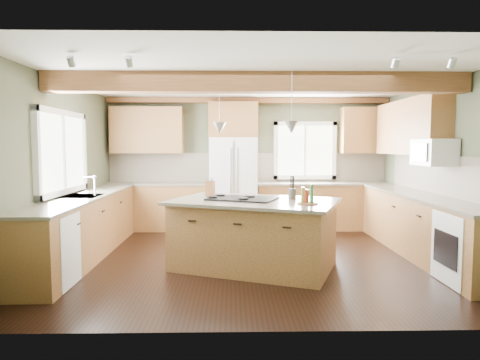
{
  "coord_description": "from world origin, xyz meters",
  "views": [
    {
      "loc": [
        -0.34,
        -6.16,
        1.64
      ],
      "look_at": [
        -0.21,
        0.3,
        1.13
      ],
      "focal_mm": 32.0,
      "sensor_mm": 36.0,
      "label": 1
    }
  ],
  "objects": [
    {
      "name": "floor",
      "position": [
        0.0,
        0.0,
        0.0
      ],
      "size": [
        5.6,
        5.6,
        0.0
      ],
      "primitive_type": "plane",
      "color": "black",
      "rests_on": "ground"
    },
    {
      "name": "ceiling",
      "position": [
        0.0,
        0.0,
        2.6
      ],
      "size": [
        5.6,
        5.6,
        0.0
      ],
      "primitive_type": "plane",
      "rotation": [
        3.14,
        0.0,
        0.0
      ],
      "color": "silver",
      "rests_on": "wall_back"
    },
    {
      "name": "wall_back",
      "position": [
        0.0,
        2.5,
        1.3
      ],
      "size": [
        5.6,
        0.0,
        5.6
      ],
      "primitive_type": "plane",
      "rotation": [
        1.57,
        0.0,
        0.0
      ],
      "color": "#474C35",
      "rests_on": "ground"
    },
    {
      "name": "wall_left",
      "position": [
        -2.8,
        0.0,
        1.3
      ],
      "size": [
        0.0,
        5.0,
        5.0
      ],
      "primitive_type": "plane",
      "rotation": [
        1.57,
        0.0,
        1.57
      ],
      "color": "#474C35",
      "rests_on": "ground"
    },
    {
      "name": "wall_right",
      "position": [
        2.8,
        0.0,
        1.3
      ],
      "size": [
        0.0,
        5.0,
        5.0
      ],
      "primitive_type": "plane",
      "rotation": [
        1.57,
        0.0,
        -1.57
      ],
      "color": "#474C35",
      "rests_on": "ground"
    },
    {
      "name": "ceiling_beam",
      "position": [
        0.0,
        -0.48,
        2.47
      ],
      "size": [
        5.55,
        0.26,
        0.26
      ],
      "primitive_type": "cube",
      "color": "#512C17",
      "rests_on": "ceiling"
    },
    {
      "name": "soffit_trim",
      "position": [
        0.0,
        2.4,
        2.54
      ],
      "size": [
        5.55,
        0.2,
        0.1
      ],
      "primitive_type": "cube",
      "color": "#512C17",
      "rests_on": "ceiling"
    },
    {
      "name": "backsplash_back",
      "position": [
        0.0,
        2.48,
        1.21
      ],
      "size": [
        5.58,
        0.03,
        0.58
      ],
      "primitive_type": "cube",
      "color": "brown",
      "rests_on": "wall_back"
    },
    {
      "name": "backsplash_right",
      "position": [
        2.78,
        0.05,
        1.21
      ],
      "size": [
        0.03,
        3.7,
        0.58
      ],
      "primitive_type": "cube",
      "color": "brown",
      "rests_on": "wall_right"
    },
    {
      "name": "base_cab_back_left",
      "position": [
        -1.79,
        2.2,
        0.44
      ],
      "size": [
        2.02,
        0.6,
        0.88
      ],
      "primitive_type": "cube",
      "color": "brown",
      "rests_on": "floor"
    },
    {
      "name": "counter_back_left",
      "position": [
        -1.79,
        2.2,
        0.9
      ],
      "size": [
        2.06,
        0.64,
        0.04
      ],
      "primitive_type": "cube",
      "color": "#494135",
      "rests_on": "base_cab_back_left"
    },
    {
      "name": "base_cab_back_right",
      "position": [
        1.49,
        2.2,
        0.44
      ],
      "size": [
        2.62,
        0.6,
        0.88
      ],
      "primitive_type": "cube",
      "color": "brown",
      "rests_on": "floor"
    },
    {
      "name": "counter_back_right",
      "position": [
        1.49,
        2.2,
        0.9
      ],
      "size": [
        2.66,
        0.64,
        0.04
      ],
      "primitive_type": "cube",
      "color": "#494135",
      "rests_on": "base_cab_back_right"
    },
    {
      "name": "base_cab_left",
      "position": [
        -2.5,
        0.05,
        0.44
      ],
      "size": [
        0.6,
        3.7,
        0.88
      ],
      "primitive_type": "cube",
      "color": "brown",
      "rests_on": "floor"
    },
    {
      "name": "counter_left",
      "position": [
        -2.5,
        0.05,
        0.9
      ],
      "size": [
        0.64,
        3.74,
        0.04
      ],
      "primitive_type": "cube",
      "color": "#494135",
      "rests_on": "base_cab_left"
    },
    {
      "name": "base_cab_right",
      "position": [
        2.5,
        0.05,
        0.44
      ],
      "size": [
        0.6,
        3.7,
        0.88
      ],
      "primitive_type": "cube",
      "color": "brown",
      "rests_on": "floor"
    },
    {
      "name": "counter_right",
      "position": [
        2.5,
        0.05,
        0.9
      ],
      "size": [
        0.64,
        3.74,
        0.04
      ],
      "primitive_type": "cube",
      "color": "#494135",
      "rests_on": "base_cab_right"
    },
    {
      "name": "upper_cab_back_left",
      "position": [
        -1.99,
        2.33,
        1.95
      ],
      "size": [
        1.4,
        0.35,
        0.9
      ],
      "primitive_type": "cube",
      "color": "brown",
      "rests_on": "wall_back"
    },
    {
      "name": "upper_cab_over_fridge",
      "position": [
        -0.3,
        2.33,
        2.15
      ],
      "size": [
        0.96,
        0.35,
        0.7
      ],
      "primitive_type": "cube",
      "color": "brown",
      "rests_on": "wall_back"
    },
    {
      "name": "upper_cab_right",
      "position": [
        2.62,
        0.9,
        1.95
      ],
      "size": [
        0.35,
        2.2,
        0.9
      ],
      "primitive_type": "cube",
      "color": "brown",
      "rests_on": "wall_right"
    },
    {
      "name": "upper_cab_back_corner",
      "position": [
        2.3,
        2.33,
        1.95
      ],
      "size": [
        0.9,
        0.35,
        0.9
      ],
      "primitive_type": "cube",
      "color": "brown",
      "rests_on": "wall_back"
    },
    {
      "name": "window_left",
      "position": [
        -2.78,
        0.05,
        1.55
      ],
      "size": [
        0.04,
        1.6,
        1.05
      ],
      "primitive_type": "cube",
      "color": "white",
      "rests_on": "wall_left"
    },
    {
      "name": "window_back",
      "position": [
        1.15,
        2.48,
        1.55
      ],
      "size": [
        1.1,
        0.04,
        1.0
      ],
      "primitive_type": "cube",
      "color": "white",
      "rests_on": "wall_back"
    },
    {
      "name": "sink",
      "position": [
        -2.5,
        0.05,
        0.91
      ],
      "size": [
        0.5,
        0.65,
        0.03
      ],
      "primitive_type": "cube",
      "color": "#262628",
      "rests_on": "counter_left"
    },
    {
      "name": "faucet",
      "position": [
        -2.32,
        0.05,
        1.05
      ],
      "size": [
        0.02,
        0.02,
        0.28
      ],
      "primitive_type": "cylinder",
      "color": "#B2B2B7",
      "rests_on": "sink"
    },
    {
      "name": "dishwasher",
      "position": [
        -2.49,
        -1.25,
        0.43
      ],
      "size": [
        0.6,
        0.6,
        0.84
      ],
      "primitive_type": "cube",
      "color": "white",
      "rests_on": "floor"
    },
    {
      "name": "oven",
      "position": [
        2.49,
        -1.25,
        0.43
      ],
      "size": [
        0.6,
        0.72,
        0.84
      ],
      "primitive_type": "cube",
      "color": "white",
      "rests_on": "floor"
    },
    {
      "name": "microwave",
      "position": [
        2.58,
        -0.05,
        1.55
      ],
      "size": [
        0.4,
        0.7,
        0.38
      ],
      "primitive_type": "cube",
      "color": "white",
      "rests_on": "wall_right"
    },
    {
      "name": "pendant_left",
      "position": [
        -0.5,
        -0.29,
        1.88
      ],
      "size": [
        0.18,
        0.18,
        0.16
      ],
      "primitive_type": "cone",
      "rotation": [
        3.14,
        0.0,
        0.0
      ],
      "color": "#B2B2B7",
      "rests_on": "ceiling"
    },
    {
      "name": "pendant_right",
      "position": [
        0.43,
        -0.67,
        1.88
      ],
      "size": [
        0.18,
        0.18,
        0.16
      ],
      "primitive_type": "cone",
      "rotation": [
        3.14,
        0.0,
        0.0
      ],
      "color": "#B2B2B7",
      "rests_on": "ceiling"
    },
    {
      "name": "refrigerator",
      "position": [
        -0.3,
        2.12,
        0.9
      ],
      "size": [
        0.9,
        0.74,
        1.8
      ],
      "primitive_type": "cube",
      "color": "white",
      "rests_on": "floor"
    },
    {
      "name": "island",
      "position": [
        -0.03,
        -0.48,
        0.44
      ],
      "size": [
        2.32,
        1.89,
        0.88
      ],
      "primitive_type": "cube",
      "rotation": [
        0.0,
        0.0,
        -0.38
      ],
      "color": "brown",
      "rests_on": "floor"
    },
    {
      "name": "island_top",
      "position": [
        -0.03,
        -0.48,
        0.9
      ],
      "size": [
        2.5,
        2.06,
        0.04
      ],
      "primitive_type": "cube",
      "rotation": [
        0.0,
        0.0,
        -0.38
      ],
      "color": "#494135",
      "rests_on": "island"
    },
    {
      "name": "cooktop",
      "position": [
        -0.19,
        -0.42,
        0.93
      ],
      "size": [
        1.03,
        0.86,
        0.02
      ],
      "primitive_type": "cube",
      "rotation": [
        0.0,
        0.0,
        -0.38
      ],
      "color": "black",
      "rests_on": "island_top"
    },
    {
      "name": "knife_block",
      "position": [
        -0.65,
        0.11,
        1.03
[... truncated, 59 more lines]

